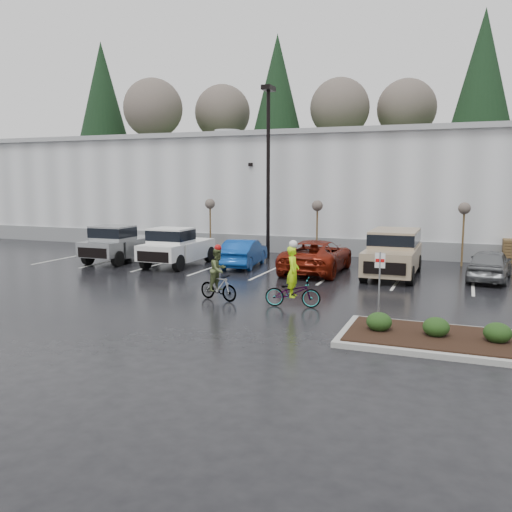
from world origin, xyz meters
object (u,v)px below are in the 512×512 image
at_px(pickup_silver, 123,243).
at_px(cyclist_hivis, 293,286).
at_px(sapling_east, 464,212).
at_px(car_grey, 490,264).
at_px(sapling_mid, 317,209).
at_px(suv_tan, 393,254).
at_px(car_blue, 244,253).
at_px(lamppost, 268,154).
at_px(fire_lane_sign, 379,279).
at_px(sapling_west, 210,207).
at_px(car_red, 317,256).
at_px(pickup_white, 180,246).
at_px(cyclist_olive, 218,280).

distance_m(pickup_silver, cyclist_hivis, 13.50).
height_order(sapling_east, car_grey, sapling_east).
distance_m(sapling_mid, suv_tan, 6.50).
bearing_deg(car_blue, lamppost, -100.04).
height_order(lamppost, fire_lane_sign, lamppost).
relative_size(sapling_west, car_blue, 0.76).
relative_size(car_red, car_grey, 1.35).
xyz_separation_m(sapling_east, suv_tan, (-2.88, -4.25, -1.70)).
height_order(lamppost, car_blue, lamppost).
distance_m(sapling_west, car_red, 9.02).
distance_m(sapling_west, sapling_mid, 6.50).
bearing_deg(suv_tan, cyclist_hivis, -108.32).
distance_m(sapling_west, car_blue, 5.95).
distance_m(sapling_east, car_blue, 11.14).
distance_m(pickup_silver, car_grey, 18.07).
bearing_deg(suv_tan, pickup_silver, -178.45).
bearing_deg(fire_lane_sign, pickup_white, 144.26).
height_order(sapling_mid, pickup_silver, sapling_mid).
distance_m(pickup_white, suv_tan, 10.53).
height_order(sapling_east, car_blue, sapling_east).
distance_m(pickup_white, car_red, 7.07).
xyz_separation_m(sapling_mid, car_grey, (8.65, -3.70, -2.04)).
relative_size(sapling_mid, car_blue, 0.76).
height_order(suv_tan, cyclist_hivis, cyclist_hivis).
distance_m(suv_tan, cyclist_hivis, 7.64).
bearing_deg(car_red, fire_lane_sign, 115.55).
relative_size(lamppost, sapling_west, 2.88).
bearing_deg(sapling_mid, pickup_white, -141.18).
distance_m(lamppost, car_red, 6.98).
relative_size(sapling_mid, fire_lane_sign, 1.45).
height_order(car_blue, car_red, car_red).
xyz_separation_m(sapling_west, car_blue, (3.83, -4.07, -2.04)).
distance_m(sapling_east, car_grey, 4.38).
bearing_deg(sapling_east, cyclist_hivis, -114.66).
bearing_deg(sapling_west, lamppost, -14.04).
xyz_separation_m(lamppost, sapling_mid, (2.50, 1.00, -2.96)).
xyz_separation_m(fire_lane_sign, pickup_white, (-11.20, 8.06, -0.43)).
xyz_separation_m(sapling_west, cyclist_olive, (5.92, -11.50, -1.97)).
distance_m(pickup_white, car_blue, 3.31).
distance_m(sapling_mid, cyclist_olive, 11.68).
bearing_deg(cyclist_olive, pickup_white, 52.12).
relative_size(lamppost, car_grey, 2.28).
relative_size(car_blue, car_grey, 1.04).
height_order(sapling_west, sapling_east, same).
distance_m(lamppost, fire_lane_sign, 14.78).
distance_m(sapling_mid, pickup_white, 7.77).
height_order(sapling_east, pickup_silver, sapling_east).
bearing_deg(fire_lane_sign, sapling_mid, 112.49).
height_order(pickup_silver, cyclist_olive, cyclist_olive).
bearing_deg(cyclist_olive, car_blue, 29.62).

